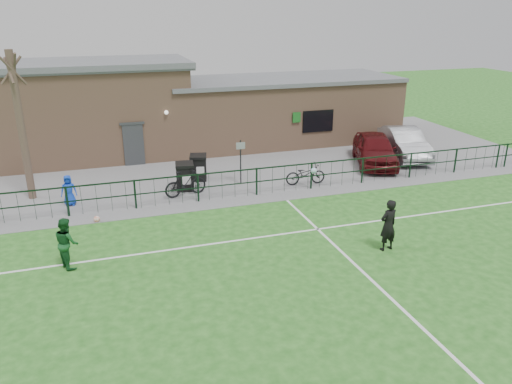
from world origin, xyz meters
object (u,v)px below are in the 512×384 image
object	(u,v)px
wheelie_bin_right	(198,168)
spectator_child	(69,190)
sign_post	(241,162)
bicycle_d	(185,183)
bicycle_e	(305,174)
outfield_player	(67,243)
ball_ground	(97,219)
car_silver	(404,143)
bare_tree	(21,128)
wheelie_bin_left	(185,177)
car_maroon	(375,149)

from	to	relation	value
wheelie_bin_right	spectator_child	world-z (taller)	spectator_child
sign_post	bicycle_d	bearing A→B (deg)	-163.30
wheelie_bin_right	spectator_child	size ratio (longest dim) A/B	0.86
sign_post	bicycle_d	size ratio (longest dim) A/B	1.09
bicycle_e	sign_post	bearing A→B (deg)	74.79
outfield_player	ball_ground	distance (m)	3.44
bicycle_e	bicycle_d	bearing A→B (deg)	92.65
wheelie_bin_right	car_silver	size ratio (longest dim) A/B	0.23
bicycle_d	spectator_child	bearing A→B (deg)	72.95
wheelie_bin_right	ball_ground	world-z (taller)	wheelie_bin_right
sign_post	car_silver	xyz separation A→B (m)	(9.39, 1.45, -0.23)
bare_tree	car_silver	distance (m)	18.30
spectator_child	ball_ground	xyz separation A→B (m)	(0.97, -2.05, -0.53)
sign_post	car_silver	world-z (taller)	sign_post
wheelie_bin_right	sign_post	bearing A→B (deg)	-21.34
car_silver	spectator_child	xyz separation A→B (m)	(-16.64, -1.88, -0.14)
wheelie_bin_left	car_maroon	size ratio (longest dim) A/B	0.24
ball_ground	spectator_child	bearing A→B (deg)	115.34
bicycle_e	spectator_child	world-z (taller)	spectator_child
bicycle_d	ball_ground	distance (m)	4.04
bicycle_d	wheelie_bin_right	bearing A→B (deg)	-38.67
car_maroon	outfield_player	world-z (taller)	same
bare_tree	spectator_child	world-z (taller)	bare_tree
wheelie_bin_right	car_maroon	world-z (taller)	car_maroon
sign_post	car_maroon	distance (m)	7.31
car_silver	bicycle_d	world-z (taller)	car_silver
bare_tree	bicycle_e	bearing A→B (deg)	-9.37
wheelie_bin_right	sign_post	world-z (taller)	sign_post
sign_post	car_maroon	world-z (taller)	sign_post
bicycle_d	sign_post	bearing A→B (deg)	-85.88
wheelie_bin_right	bicycle_e	xyz separation A→B (m)	(4.40, -2.15, -0.06)
bare_tree	wheelie_bin_left	bearing A→B (deg)	-8.18
wheelie_bin_right	car_maroon	bearing A→B (deg)	11.09
outfield_player	spectator_child	bearing A→B (deg)	-21.16
bare_tree	sign_post	bearing A→B (deg)	-5.92
wheelie_bin_left	bicycle_d	size ratio (longest dim) A/B	0.60
wheelie_bin_left	spectator_child	bearing A→B (deg)	-166.43
sign_post	car_silver	bearing A→B (deg)	8.79
wheelie_bin_left	bicycle_d	distance (m)	0.81
wheelie_bin_left	car_maroon	bearing A→B (deg)	12.88
bare_tree	bicycle_d	distance (m)	6.81
car_maroon	car_silver	world-z (taller)	car_maroon
wheelie_bin_right	bicycle_e	distance (m)	4.90
wheelie_bin_left	outfield_player	distance (m)	7.38
car_maroon	car_silver	xyz separation A→B (m)	(2.13, 0.65, -0.02)
bare_tree	spectator_child	distance (m)	3.11
wheelie_bin_left	bicycle_d	xyz separation A→B (m)	(-0.12, -0.80, 0.00)
wheelie_bin_left	bicycle_e	world-z (taller)	wheelie_bin_left
wheelie_bin_left	sign_post	distance (m)	2.56
bare_tree	car_maroon	distance (m)	16.18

